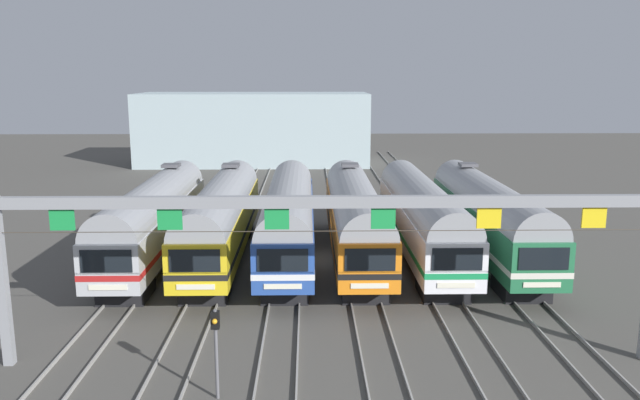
{
  "coord_description": "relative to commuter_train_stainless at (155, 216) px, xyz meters",
  "views": [
    {
      "loc": [
        -0.8,
        -36.04,
        10.84
      ],
      "look_at": [
        -0.04,
        3.46,
        2.92
      ],
      "focal_mm": 35.49,
      "sensor_mm": 36.0,
      "label": 1
    }
  ],
  "objects": [
    {
      "name": "ground_plane",
      "position": [
        9.75,
        0.0,
        -2.69
      ],
      "size": [
        160.0,
        160.0,
        0.0
      ],
      "primitive_type": "plane",
      "color": "#4C4944"
    },
    {
      "name": "catenary_gantry",
      "position": [
        9.75,
        -13.5,
        2.64
      ],
      "size": [
        24.75,
        0.44,
        6.97
      ],
      "color": "gray",
      "rests_on": "ground"
    },
    {
      "name": "maintenance_building",
      "position": [
        2.43,
        41.11,
        1.58
      ],
      "size": [
        27.42,
        10.0,
        8.54
      ],
      "primitive_type": "cube",
      "color": "#9EB2B7",
      "rests_on": "ground"
    },
    {
      "name": "commuter_train_stainless",
      "position": [
        0.0,
        0.0,
        0.0
      ],
      "size": [
        2.88,
        18.06,
        5.05
      ],
      "color": "#B2B5BA",
      "rests_on": "ground"
    },
    {
      "name": "commuter_train_yellow",
      "position": [
        3.9,
        0.0,
        0.0
      ],
      "size": [
        2.88,
        18.06,
        5.05
      ],
      "color": "gold",
      "rests_on": "ground"
    },
    {
      "name": "commuter_train_white",
      "position": [
        15.61,
        -0.0,
        -0.0
      ],
      "size": [
        2.88,
        18.06,
        4.77
      ],
      "color": "white",
      "rests_on": "ground"
    },
    {
      "name": "track_bed",
      "position": [
        9.75,
        17.0,
        -2.61
      ],
      "size": [
        21.01,
        70.0,
        0.15
      ],
      "color": "gray",
      "rests_on": "ground"
    },
    {
      "name": "yard_signal_mast",
      "position": [
        5.85,
        -16.24,
        -0.48
      ],
      "size": [
        0.28,
        0.35,
        3.18
      ],
      "color": "#59595E",
      "rests_on": "ground"
    },
    {
      "name": "commuter_train_blue",
      "position": [
        7.8,
        -0.0,
        -0.0
      ],
      "size": [
        2.88,
        18.06,
        4.77
      ],
      "color": "#284C9E",
      "rests_on": "ground"
    },
    {
      "name": "commuter_train_green",
      "position": [
        19.51,
        0.0,
        0.0
      ],
      "size": [
        2.88,
        18.06,
        5.05
      ],
      "color": "#236B42",
      "rests_on": "ground"
    },
    {
      "name": "commuter_train_orange",
      "position": [
        11.71,
        0.0,
        0.0
      ],
      "size": [
        2.88,
        18.06,
        5.05
      ],
      "color": "orange",
      "rests_on": "ground"
    }
  ]
}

